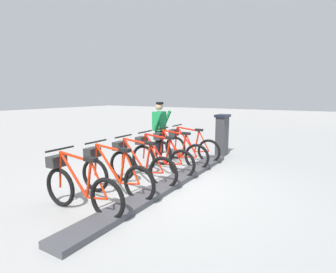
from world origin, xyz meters
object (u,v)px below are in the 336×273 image
object	(u,v)px
payment_kiosk	(222,134)
bike_docked_2	(159,157)
bike_docked_0	(189,146)
bike_docked_5	(79,186)
bike_docked_1	(176,151)
bike_docked_4	(113,174)
bike_docked_3	(139,164)
worker_near_rack	(160,127)

from	to	relation	value
payment_kiosk	bike_docked_2	bearing A→B (deg)	78.02
bike_docked_0	bike_docked_5	world-z (taller)	same
payment_kiosk	bike_docked_1	bearing A→B (deg)	73.29
bike_docked_4	bike_docked_1	bearing A→B (deg)	-90.00
payment_kiosk	bike_docked_3	xyz separation A→B (m)	(0.57, 3.49, -0.24)
bike_docked_1	bike_docked_3	distance (m)	1.58
bike_docked_0	bike_docked_5	size ratio (longest dim) A/B	1.00
worker_near_rack	bike_docked_2	bearing A→B (deg)	122.45
bike_docked_0	bike_docked_3	world-z (taller)	same
bike_docked_3	bike_docked_5	world-z (taller)	same
bike_docked_0	bike_docked_5	bearing A→B (deg)	90.00
bike_docked_1	bike_docked_3	bearing A→B (deg)	90.00
bike_docked_0	bike_docked_3	distance (m)	2.37
bike_docked_3	bike_docked_5	size ratio (longest dim) A/B	1.00
bike_docked_5	worker_near_rack	size ratio (longest dim) A/B	1.04
payment_kiosk	bike_docked_0	bearing A→B (deg)	62.82
bike_docked_0	payment_kiosk	bearing A→B (deg)	-117.18
bike_docked_4	worker_near_rack	xyz separation A→B (m)	(0.98, -3.12, 0.48)
payment_kiosk	bike_docked_0	xyz separation A→B (m)	(0.57, 1.11, -0.24)
bike_docked_2	bike_docked_3	bearing A→B (deg)	90.00
payment_kiosk	bike_docked_2	xyz separation A→B (m)	(0.57, 2.69, -0.24)
bike_docked_1	bike_docked_2	world-z (taller)	same
worker_near_rack	bike_docked_1	bearing A→B (deg)	142.61
bike_docked_0	bike_docked_4	bearing A→B (deg)	90.00
bike_docked_3	worker_near_rack	world-z (taller)	worker_near_rack
bike_docked_2	bike_docked_4	distance (m)	1.58
bike_docked_1	bike_docked_2	xyz separation A→B (m)	(0.00, 0.79, 0.00)
bike_docked_1	bike_docked_5	xyz separation A→B (m)	(0.00, 3.16, 0.00)
bike_docked_3	bike_docked_5	distance (m)	1.58
bike_docked_2	bike_docked_3	xyz separation A→B (m)	(0.00, 0.79, 0.00)
bike_docked_2	bike_docked_3	size ratio (longest dim) A/B	1.00
bike_docked_3	worker_near_rack	xyz separation A→B (m)	(0.98, -2.33, 0.48)
bike_docked_1	payment_kiosk	bearing A→B (deg)	-106.71
bike_docked_3	bike_docked_4	xyz separation A→B (m)	(0.00, 0.79, 0.00)
bike_docked_5	bike_docked_1	bearing A→B (deg)	-90.00
bike_docked_4	bike_docked_5	world-z (taller)	same
payment_kiosk	bike_docked_4	distance (m)	4.32
payment_kiosk	bike_docked_2	size ratio (longest dim) A/B	0.74
bike_docked_5	bike_docked_4	bearing A→B (deg)	-90.00
bike_docked_3	bike_docked_4	size ratio (longest dim) A/B	1.00
bike_docked_1	worker_near_rack	world-z (taller)	worker_near_rack
bike_docked_3	worker_near_rack	size ratio (longest dim) A/B	1.04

